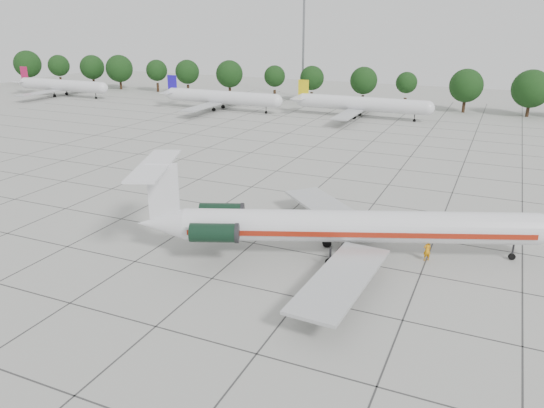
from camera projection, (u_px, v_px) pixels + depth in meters
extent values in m
plane|color=#A6A69F|center=(253.00, 243.00, 51.63)|extent=(260.00, 260.00, 0.00)
cube|color=#383838|center=(307.00, 197.00, 64.52)|extent=(170.00, 170.00, 0.02)
cylinder|color=silver|center=(359.00, 226.00, 47.63)|extent=(30.33, 14.42, 2.89)
sphere|color=silver|center=(537.00, 229.00, 47.08)|extent=(2.89, 2.89, 2.89)
cone|color=silver|center=(161.00, 224.00, 48.26)|extent=(5.14, 4.31, 2.89)
cube|color=#9D200E|center=(357.00, 223.00, 49.08)|extent=(28.46, 11.46, 0.48)
cube|color=#9D200E|center=(360.00, 235.00, 46.33)|extent=(28.46, 11.46, 0.48)
cube|color=#B7BABC|center=(328.00, 208.00, 55.52)|extent=(12.34, 11.92, 0.26)
cube|color=#B7BABC|center=(341.00, 279.00, 40.70)|extent=(4.74, 13.33, 0.26)
cube|color=black|center=(221.00, 214.00, 49.84)|extent=(2.21, 1.77, 0.22)
cylinder|color=black|center=(222.00, 212.00, 50.41)|extent=(4.52, 3.11, 1.66)
cube|color=black|center=(215.00, 230.00, 46.13)|extent=(2.21, 1.77, 0.22)
cylinder|color=black|center=(214.00, 233.00, 45.56)|extent=(4.52, 3.11, 1.66)
cube|color=silver|center=(163.00, 192.00, 47.21)|extent=(2.69, 1.27, 5.25)
cube|color=silver|center=(155.00, 165.00, 46.40)|extent=(6.35, 10.73, 0.19)
cylinder|color=black|center=(513.00, 251.00, 47.90)|extent=(0.23, 0.23, 1.66)
cylinder|color=black|center=(512.00, 257.00, 48.08)|extent=(0.66, 0.46, 0.61)
cylinder|color=black|center=(327.00, 236.00, 50.52)|extent=(0.27, 0.27, 1.58)
cylinder|color=black|center=(327.00, 242.00, 50.75)|extent=(1.01, 0.81, 0.88)
cylinder|color=black|center=(330.00, 256.00, 46.23)|extent=(0.27, 0.27, 1.58)
cylinder|color=black|center=(330.00, 263.00, 46.47)|extent=(1.01, 0.81, 0.88)
imported|color=orange|center=(427.00, 250.00, 47.73)|extent=(0.88, 0.83, 2.02)
cylinder|color=silver|center=(62.00, 85.00, 142.44)|extent=(27.20, 3.00, 3.00)
cube|color=#B7BABC|center=(60.00, 90.00, 143.23)|extent=(3.50, 27.20, 0.25)
cube|color=#AA1244|center=(24.00, 73.00, 146.70)|extent=(2.40, 0.25, 3.60)
cylinder|color=black|center=(67.00, 94.00, 145.60)|extent=(0.80, 0.45, 0.80)
cylinder|color=black|center=(55.00, 96.00, 141.81)|extent=(0.80, 0.45, 0.80)
cylinder|color=silver|center=(222.00, 97.00, 121.92)|extent=(27.20, 3.00, 3.00)
cube|color=#B7BABC|center=(218.00, 102.00, 122.71)|extent=(3.50, 27.20, 0.25)
cube|color=#1E0DB5|center=(172.00, 83.00, 126.18)|extent=(2.40, 0.25, 3.60)
cylinder|color=black|center=(223.00, 107.00, 125.07)|extent=(0.80, 0.45, 0.80)
cylinder|color=black|center=(214.00, 110.00, 121.29)|extent=(0.80, 0.45, 0.80)
cylinder|color=silver|center=(362.00, 104.00, 113.01)|extent=(27.20, 3.00, 3.00)
cube|color=#B7BABC|center=(357.00, 109.00, 113.79)|extent=(3.50, 27.20, 0.25)
cube|color=yellow|center=(303.00, 88.00, 117.27)|extent=(2.40, 0.25, 3.60)
cylinder|color=black|center=(360.00, 114.00, 116.16)|extent=(0.80, 0.45, 0.80)
cylinder|color=black|center=(354.00, 117.00, 112.38)|extent=(0.80, 0.45, 0.80)
cylinder|color=#332114|center=(30.00, 79.00, 170.73)|extent=(0.70, 0.70, 2.50)
sphere|color=black|center=(27.00, 64.00, 169.12)|extent=(8.44, 8.44, 8.44)
cylinder|color=#332114|center=(61.00, 81.00, 165.68)|extent=(0.70, 0.70, 2.50)
sphere|color=black|center=(59.00, 66.00, 164.08)|extent=(6.44, 6.44, 6.44)
cylinder|color=#332114|center=(94.00, 83.00, 160.64)|extent=(0.70, 0.70, 2.50)
sphere|color=black|center=(92.00, 67.00, 159.03)|extent=(7.14, 7.14, 7.14)
cylinder|color=#332114|center=(121.00, 85.00, 156.74)|extent=(0.70, 0.70, 2.50)
sphere|color=black|center=(119.00, 69.00, 155.13)|extent=(7.79, 7.79, 7.79)
cylinder|color=#332114|center=(158.00, 87.00, 151.69)|extent=(0.70, 0.70, 2.50)
sphere|color=black|center=(157.00, 70.00, 150.09)|extent=(5.94, 5.94, 5.94)
cylinder|color=#332114|center=(188.00, 89.00, 147.80)|extent=(0.70, 0.70, 2.50)
sphere|color=black|center=(187.00, 72.00, 146.19)|extent=(6.57, 6.57, 6.57)
cylinder|color=#332114|center=(230.00, 92.00, 142.75)|extent=(0.70, 0.70, 2.50)
sphere|color=black|center=(229.00, 74.00, 141.14)|extent=(7.15, 7.15, 7.15)
cylinder|color=#332114|center=(275.00, 95.00, 137.71)|extent=(0.70, 0.70, 2.50)
sphere|color=black|center=(275.00, 76.00, 136.10)|extent=(5.43, 5.43, 5.43)
cylinder|color=#332114|center=(311.00, 97.00, 133.81)|extent=(0.70, 0.70, 2.50)
sphere|color=black|center=(312.00, 78.00, 132.20)|extent=(5.99, 5.99, 5.99)
cylinder|color=#332114|center=(363.00, 100.00, 128.76)|extent=(0.70, 0.70, 2.50)
sphere|color=black|center=(364.00, 81.00, 127.16)|extent=(6.50, 6.50, 6.50)
cylinder|color=#332114|center=(405.00, 103.00, 124.86)|extent=(0.70, 0.70, 2.50)
sphere|color=black|center=(407.00, 83.00, 123.26)|extent=(4.93, 4.93, 4.93)
cylinder|color=#332114|center=(464.00, 107.00, 119.82)|extent=(0.70, 0.70, 2.50)
sphere|color=black|center=(466.00, 86.00, 118.21)|extent=(7.40, 7.40, 7.40)
cylinder|color=#332114|center=(528.00, 111.00, 114.77)|extent=(0.70, 0.70, 2.50)
sphere|color=black|center=(531.00, 89.00, 113.17)|extent=(8.08, 8.08, 8.08)
cylinder|color=slate|center=(303.00, 49.00, 137.98)|extent=(0.56, 0.56, 25.00)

